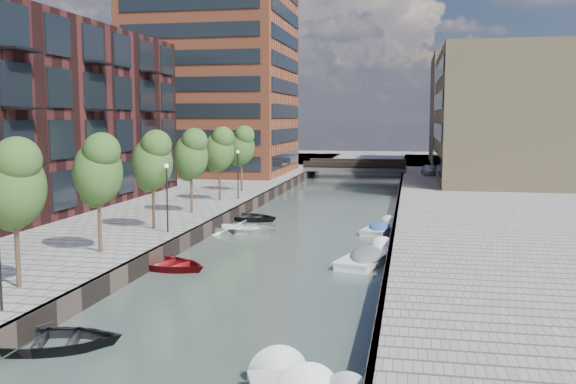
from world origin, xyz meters
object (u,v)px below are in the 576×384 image
(sloop_1, at_px, (48,349))
(tree_1, at_px, (14,182))
(tree_3, at_px, (152,159))
(car, at_px, (429,170))
(tree_2, at_px, (98,168))
(tree_6, at_px, (241,145))
(bridge, at_px, (356,167))
(sloop_2, at_px, (166,268))
(motorboat_4, at_px, (369,257))
(sloop_4, at_px, (247,220))
(sloop_3, at_px, (243,232))
(tree_5, at_px, (219,149))
(motorboat_3, at_px, (381,228))
(tree_4, at_px, (191,153))

(sloop_1, bearing_deg, tree_1, 25.36)
(tree_3, height_order, car, tree_3)
(tree_2, bearing_deg, sloop_1, -71.85)
(tree_6, bearing_deg, bridge, 71.90)
(tree_2, height_order, car, tree_2)
(tree_3, relative_size, sloop_1, 1.20)
(sloop_1, xyz_separation_m, car, (14.21, 59.11, 1.64))
(sloop_2, relative_size, car, 1.30)
(sloop_2, height_order, motorboat_4, motorboat_4)
(sloop_2, xyz_separation_m, car, (14.62, 47.27, 1.64))
(sloop_2, distance_m, sloop_4, 16.13)
(sloop_1, xyz_separation_m, sloop_3, (0.80, 22.90, 0.00))
(tree_5, bearing_deg, sloop_2, -81.13)
(car, bearing_deg, motorboat_4, -103.27)
(tree_2, xyz_separation_m, tree_3, (0.00, 7.00, 0.00))
(sloop_1, distance_m, car, 60.82)
(tree_3, distance_m, motorboat_3, 16.38)
(tree_3, bearing_deg, sloop_2, -62.14)
(tree_2, xyz_separation_m, sloop_4, (3.30, 17.27, -5.31))
(bridge, height_order, tree_3, tree_3)
(car, bearing_deg, tree_1, -115.38)
(tree_1, relative_size, tree_6, 1.00)
(tree_5, relative_size, sloop_4, 1.20)
(tree_4, bearing_deg, tree_5, 90.00)
(sloop_2, relative_size, motorboat_4, 0.86)
(tree_6, bearing_deg, tree_1, -90.00)
(tree_4, bearing_deg, sloop_3, -22.81)
(sloop_2, xyz_separation_m, sloop_4, (0.20, 16.13, 0.00))
(tree_1, xyz_separation_m, tree_4, (0.00, 21.00, 0.00))
(sloop_4, xyz_separation_m, motorboat_3, (10.34, -2.78, 0.18))
(motorboat_4, xyz_separation_m, car, (4.29, 43.60, 1.42))
(tree_4, height_order, sloop_2, tree_4)
(bridge, height_order, tree_4, tree_4)
(sloop_3, relative_size, motorboat_4, 0.87)
(tree_1, relative_size, sloop_3, 1.21)
(sloop_1, relative_size, sloop_4, 1.01)
(tree_2, xyz_separation_m, tree_6, (0.00, 28.00, 0.00))
(tree_5, relative_size, motorboat_3, 1.25)
(tree_1, relative_size, tree_5, 1.00)
(sloop_2, bearing_deg, motorboat_4, -51.22)
(tree_1, bearing_deg, tree_4, 90.00)
(tree_3, height_order, tree_5, same)
(tree_4, xyz_separation_m, tree_6, (0.00, 14.00, 0.00))
(tree_4, bearing_deg, tree_2, -90.00)
(tree_4, relative_size, motorboat_4, 1.05)
(bridge, height_order, tree_6, tree_6)
(bridge, relative_size, motorboat_4, 2.29)
(tree_3, xyz_separation_m, sloop_1, (3.51, -17.71, -5.31))
(tree_6, relative_size, sloop_2, 1.22)
(tree_1, bearing_deg, sloop_4, 82.25)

